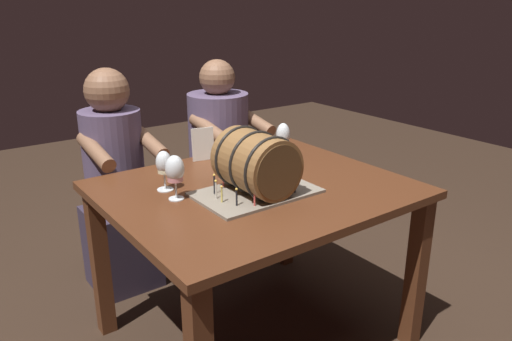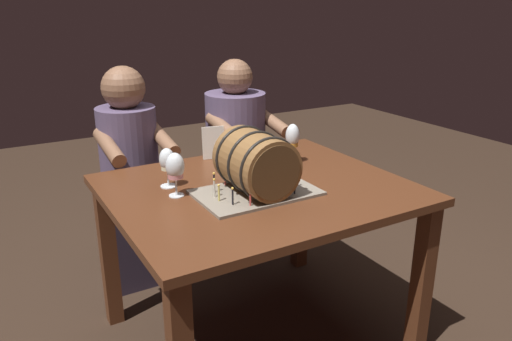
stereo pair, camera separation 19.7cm
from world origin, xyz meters
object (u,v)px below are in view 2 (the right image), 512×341
dining_table (258,210)px  person_seated_left (132,188)px  wine_glass_amber (293,138)px  wine_glass_rose (175,168)px  wine_glass_white (167,162)px  person_seated_right (236,166)px  menu_card (213,143)px  barrel_cake (256,165)px

dining_table → person_seated_left: 0.86m
wine_glass_amber → wine_glass_rose: (-0.64, -0.12, -0.01)m
wine_glass_white → wine_glass_rose: bearing=-95.0°
wine_glass_rose → wine_glass_white: wine_glass_rose is taller
wine_glass_rose → person_seated_right: person_seated_right is taller
menu_card → person_seated_right: (0.31, 0.35, -0.28)m
barrel_cake → wine_glass_white: (-0.28, 0.26, -0.01)m
dining_table → barrel_cake: 0.25m
barrel_cake → wine_glass_white: size_ratio=2.87×
dining_table → menu_card: size_ratio=7.60×
dining_table → barrel_cake: barrel_cake is taller
dining_table → wine_glass_amber: 0.43m
wine_glass_rose → menu_card: bearing=47.4°
barrel_cake → wine_glass_rose: bearing=153.9°
dining_table → menu_card: menu_card is taller
dining_table → wine_glass_amber: (0.30, 0.19, 0.23)m
barrel_cake → wine_glass_amber: 0.44m
dining_table → wine_glass_white: 0.43m
wine_glass_white → menu_card: size_ratio=1.05×
barrel_cake → person_seated_left: (-0.26, 0.87, -0.34)m
dining_table → wine_glass_amber: size_ratio=6.38×
menu_card → dining_table: bearing=-79.1°
dining_table → wine_glass_amber: bearing=32.2°
barrel_cake → wine_glass_white: barrel_cake is taller
barrel_cake → person_seated_right: 1.00m
person_seated_left → wine_glass_rose: bearing=-91.7°
dining_table → barrel_cake: bearing=-125.0°
dining_table → person_seated_left: person_seated_left is taller
wine_glass_rose → person_seated_left: 0.80m
barrel_cake → person_seated_right: bearing=67.0°
barrel_cake → menu_card: size_ratio=3.01×
dining_table → person_seated_left: size_ratio=1.03×
wine_glass_amber → person_seated_left: (-0.62, 0.60, -0.34)m
person_seated_left → wine_glass_amber: bearing=-44.2°
dining_table → wine_glass_rose: bearing=168.9°
barrel_cake → person_seated_right: (0.37, 0.87, -0.32)m
wine_glass_rose → person_seated_right: size_ratio=0.15×
wine_glass_white → person_seated_left: person_seated_left is taller
wine_glass_amber → menu_card: 0.39m
person_seated_left → person_seated_right: 0.63m
dining_table → wine_glass_rose: (-0.34, 0.07, 0.23)m
barrel_cake → menu_card: bearing=83.6°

